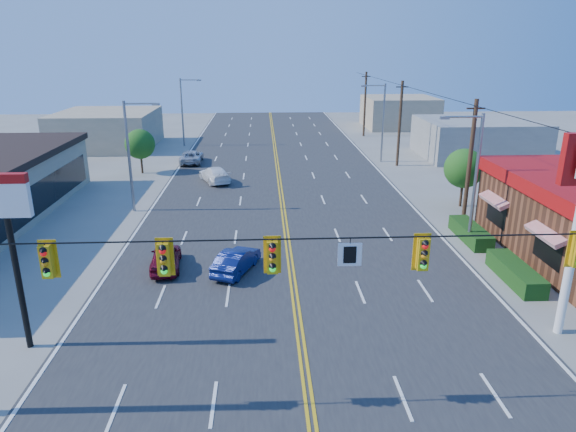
{
  "coord_description": "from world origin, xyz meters",
  "views": [
    {
      "loc": [
        -1.44,
        -14.58,
        11.6
      ],
      "look_at": [
        -0.04,
        13.65,
        2.2
      ],
      "focal_mm": 32.0,
      "sensor_mm": 36.0,
      "label": 1
    }
  ],
  "objects_px": {
    "pizza_hut_sign": "(9,226)",
    "car_white": "(215,175)",
    "car_blue": "(236,262)",
    "car_magenta": "(166,258)",
    "signal_span": "(307,272)",
    "car_silver": "(192,157)"
  },
  "relations": [
    {
      "from": "car_magenta",
      "to": "car_white",
      "type": "xyz_separation_m",
      "value": [
        1.04,
        18.76,
        0.02
      ]
    },
    {
      "from": "signal_span",
      "to": "car_blue",
      "type": "height_order",
      "value": "signal_span"
    },
    {
      "from": "pizza_hut_sign",
      "to": "car_magenta",
      "type": "bearing_deg",
      "value": 60.26
    },
    {
      "from": "signal_span",
      "to": "car_white",
      "type": "xyz_separation_m",
      "value": [
        -5.64,
        30.11,
        -4.21
      ]
    },
    {
      "from": "car_white",
      "to": "car_magenta",
      "type": "bearing_deg",
      "value": 64.95
    },
    {
      "from": "signal_span",
      "to": "car_magenta",
      "type": "height_order",
      "value": "signal_span"
    },
    {
      "from": "car_silver",
      "to": "car_magenta",
      "type": "bearing_deg",
      "value": 93.02
    },
    {
      "from": "signal_span",
      "to": "car_white",
      "type": "relative_size",
      "value": 5.26
    },
    {
      "from": "car_blue",
      "to": "car_white",
      "type": "bearing_deg",
      "value": -60.03
    },
    {
      "from": "signal_span",
      "to": "car_blue",
      "type": "distance_m",
      "value": 11.92
    },
    {
      "from": "pizza_hut_sign",
      "to": "signal_span",
      "type": "bearing_deg",
      "value": -20.19
    },
    {
      "from": "car_magenta",
      "to": "car_silver",
      "type": "height_order",
      "value": "car_magenta"
    },
    {
      "from": "car_white",
      "to": "signal_span",
      "type": "bearing_deg",
      "value": 78.74
    },
    {
      "from": "car_magenta",
      "to": "signal_span",
      "type": "bearing_deg",
      "value": 114.85
    },
    {
      "from": "pizza_hut_sign",
      "to": "car_white",
      "type": "distance_m",
      "value": 27.01
    },
    {
      "from": "car_blue",
      "to": "car_white",
      "type": "height_order",
      "value": "car_white"
    },
    {
      "from": "pizza_hut_sign",
      "to": "car_blue",
      "type": "height_order",
      "value": "pizza_hut_sign"
    },
    {
      "from": "pizza_hut_sign",
      "to": "car_silver",
      "type": "bearing_deg",
      "value": 86.33
    },
    {
      "from": "pizza_hut_sign",
      "to": "car_white",
      "type": "height_order",
      "value": "pizza_hut_sign"
    },
    {
      "from": "car_magenta",
      "to": "car_white",
      "type": "bearing_deg",
      "value": -98.8
    },
    {
      "from": "pizza_hut_sign",
      "to": "car_silver",
      "type": "distance_m",
      "value": 34.42
    },
    {
      "from": "car_magenta",
      "to": "car_silver",
      "type": "relative_size",
      "value": 0.82
    }
  ]
}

